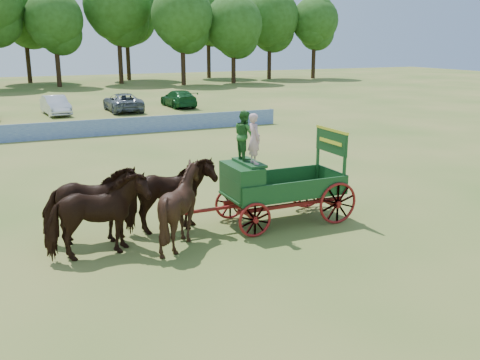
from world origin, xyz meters
The scene contains 8 objects.
ground centered at (0.00, 0.00, 0.00)m, with size 160.00×160.00×0.00m, color olive.
horse_lead_left centered at (-3.82, -1.61, 1.17)m, with size 1.27×2.78×2.35m, color black.
horse_lead_right centered at (-3.82, -0.51, 1.17)m, with size 1.27×2.78×2.35m, color black.
horse_wheel_left centered at (-1.42, -1.61, 1.18)m, with size 1.90×2.14×2.35m, color black.
horse_wheel_right centered at (-1.42, -0.51, 1.17)m, with size 1.27×2.78×2.35m, color black.
farm_dray centered at (1.54, -1.03, 1.64)m, with size 5.99×2.00×3.72m.
sponsor_banner centered at (-1.00, 18.00, 0.53)m, with size 26.00×0.08×1.05m, color #1B3A95.
treeline centered at (-3.01, 59.92, 9.46)m, with size 90.91×22.51×15.56m.
Camera 1 is at (-6.00, -15.81, 5.85)m, focal length 40.00 mm.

